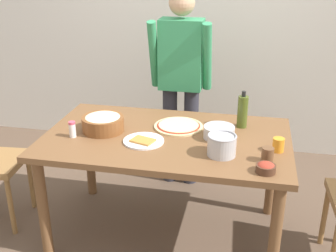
{
  "coord_description": "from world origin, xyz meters",
  "views": [
    {
      "loc": [
        0.52,
        -2.47,
        1.89
      ],
      "look_at": [
        0.0,
        0.05,
        0.81
      ],
      "focal_mm": 45.21,
      "sensor_mm": 36.0,
      "label": 1
    }
  ],
  "objects": [
    {
      "name": "person_cook",
      "position": [
        -0.04,
        0.76,
        0.94
      ],
      "size": [
        0.49,
        0.25,
        1.62
      ],
      "color": "#2D2D38",
      "rests_on": "ground"
    },
    {
      "name": "steel_pot",
      "position": [
        0.38,
        -0.21,
        0.83
      ],
      "size": [
        0.17,
        0.17,
        0.13
      ],
      "color": "#B7B7BC",
      "rests_on": "dining_table"
    },
    {
      "name": "pizza_raw_on_board",
      "position": [
        0.05,
        0.16,
        0.77
      ],
      "size": [
        0.34,
        0.34,
        0.02
      ],
      "color": "beige",
      "rests_on": "dining_table"
    },
    {
      "name": "cup_small_brown",
      "position": [
        0.64,
        -0.23,
        0.8
      ],
      "size": [
        0.07,
        0.07,
        0.08
      ],
      "primitive_type": "cylinder",
      "color": "brown",
      "rests_on": "dining_table"
    },
    {
      "name": "plate_with_slice",
      "position": [
        -0.12,
        -0.12,
        0.77
      ],
      "size": [
        0.26,
        0.26,
        0.02
      ],
      "color": "white",
      "rests_on": "dining_table"
    },
    {
      "name": "wall_back",
      "position": [
        0.0,
        1.6,
        1.3
      ],
      "size": [
        5.6,
        0.1,
        2.6
      ],
      "primitive_type": "cube",
      "color": "silver",
      "rests_on": "ground"
    },
    {
      "name": "olive_oil_bottle",
      "position": [
        0.47,
        0.26,
        0.87
      ],
      "size": [
        0.07,
        0.07,
        0.26
      ],
      "color": "#47561E",
      "rests_on": "dining_table"
    },
    {
      "name": "salt_shaker",
      "position": [
        -0.59,
        -0.14,
        0.81
      ],
      "size": [
        0.04,
        0.04,
        0.11
      ],
      "color": "white",
      "rests_on": "dining_table"
    },
    {
      "name": "popcorn_bowl",
      "position": [
        -0.43,
        0.0,
        0.82
      ],
      "size": [
        0.28,
        0.28,
        0.11
      ],
      "color": "brown",
      "rests_on": "dining_table"
    },
    {
      "name": "small_sauce_bowl",
      "position": [
        0.63,
        -0.37,
        0.79
      ],
      "size": [
        0.11,
        0.11,
        0.06
      ],
      "color": "#4C2D1E",
      "rests_on": "dining_table"
    },
    {
      "name": "dining_table",
      "position": [
        0.0,
        0.0,
        0.67
      ],
      "size": [
        1.6,
        0.96,
        0.76
      ],
      "color": "brown",
      "rests_on": "ground"
    },
    {
      "name": "cup_orange",
      "position": [
        0.71,
        -0.08,
        0.8
      ],
      "size": [
        0.07,
        0.07,
        0.08
      ],
      "primitive_type": "cylinder",
      "color": "orange",
      "rests_on": "dining_table"
    },
    {
      "name": "mixing_bowl_steel",
      "position": [
        0.34,
        0.04,
        0.8
      ],
      "size": [
        0.2,
        0.2,
        0.08
      ],
      "color": "#B7B7BC",
      "rests_on": "dining_table"
    },
    {
      "name": "ground",
      "position": [
        0.0,
        0.0,
        0.0
      ],
      "size": [
        8.0,
        8.0,
        0.0
      ],
      "primitive_type": "plane",
      "color": "brown"
    }
  ]
}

